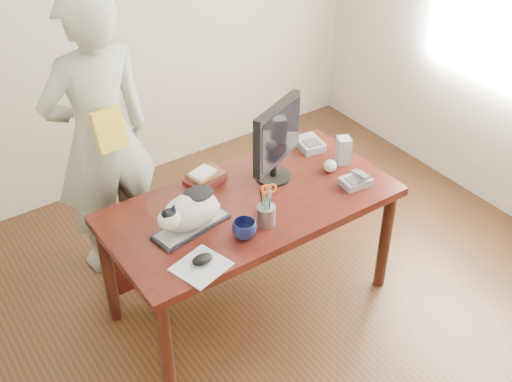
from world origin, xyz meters
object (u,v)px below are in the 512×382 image
object	(u,v)px
desk	(243,215)
phone	(356,181)
pen_cup	(266,213)
keyboard	(192,226)
mouse	(202,259)
book_stack	(205,177)
cat	(189,211)
baseball	(330,166)
monitor	(277,138)
person	(101,139)
coffee_mug	(244,229)
speaker	(343,150)
calculator	(310,144)

from	to	relation	value
desk	phone	world-z (taller)	phone
pen_cup	keyboard	bearing A→B (deg)	150.65
mouse	book_stack	size ratio (longest dim) A/B	0.53
desk	cat	bearing A→B (deg)	-165.77
desk	phone	size ratio (longest dim) A/B	9.10
mouse	book_stack	xyz separation A→B (m)	(0.36, 0.57, 0.01)
baseball	monitor	bearing A→B (deg)	158.09
baseball	person	bearing A→B (deg)	140.78
desk	keyboard	bearing A→B (deg)	-165.89
cat	coffee_mug	size ratio (longest dim) A/B	3.29
cat	speaker	distance (m)	1.06
coffee_mug	book_stack	world-z (taller)	coffee_mug
keyboard	phone	bearing A→B (deg)	-20.72
monitor	book_stack	size ratio (longest dim) A/B	2.01
desk	calculator	distance (m)	0.65
monitor	book_stack	bearing A→B (deg)	128.05
desk	mouse	world-z (taller)	mouse
keyboard	cat	distance (m)	0.11
speaker	book_stack	xyz separation A→B (m)	(-0.78, 0.29, -0.05)
pen_cup	person	distance (m)	1.13
coffee_mug	calculator	bearing A→B (deg)	30.78
phone	person	world-z (taller)	person
speaker	person	xyz separation A→B (m)	(-1.16, 0.82, 0.08)
keyboard	pen_cup	size ratio (longest dim) A/B	1.71
monitor	coffee_mug	distance (m)	0.59
speaker	keyboard	bearing A→B (deg)	-154.08
person	calculator	bearing A→B (deg)	149.00
coffee_mug	calculator	xyz separation A→B (m)	(0.80, 0.48, -0.02)
desk	mouse	bearing A→B (deg)	-142.93
baseball	person	xyz separation A→B (m)	(-1.04, 0.85, 0.12)
speaker	calculator	world-z (taller)	speaker
cat	mouse	bearing A→B (deg)	-116.57
keyboard	pen_cup	bearing A→B (deg)	-39.05
pen_cup	person	world-z (taller)	person
monitor	mouse	xyz separation A→B (m)	(-0.71, -0.38, -0.24)
monitor	calculator	distance (m)	0.46
coffee_mug	baseball	bearing A→B (deg)	15.76
keyboard	monitor	size ratio (longest dim) A/B	0.92
monitor	cat	bearing A→B (deg)	167.84
monitor	speaker	world-z (taller)	monitor
cat	pen_cup	world-z (taller)	pen_cup
keyboard	person	world-z (taller)	person
monitor	phone	bearing A→B (deg)	-65.25
desk	keyboard	distance (m)	0.42
baseball	calculator	size ratio (longest dim) A/B	0.37
desk	keyboard	size ratio (longest dim) A/B	3.68
pen_cup	calculator	bearing A→B (deg)	34.94
calculator	person	distance (m)	1.25
book_stack	calculator	size ratio (longest dim) A/B	1.14
coffee_mug	book_stack	distance (m)	0.53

